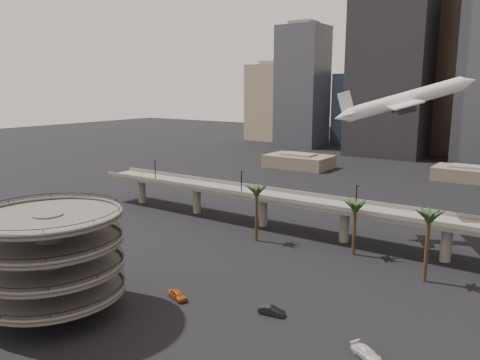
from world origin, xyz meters
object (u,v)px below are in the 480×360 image
Objects in this scene: car_a at (178,295)px; car_b at (272,311)px; parking_ramp at (51,254)px; overpass at (302,204)px; airborne_jet at (402,101)px; car_c at (366,353)px.

car_b is (15.94, 4.17, -0.05)m from car_a.
overpass is (13.00, 59.00, -2.50)m from parking_ramp.
car_a is 1.04× the size of car_b.
overpass is 4.35× the size of airborne_jet.
parking_ramp is at bearing 159.32° from car_a.
parking_ramp is 21.36m from car_a.
overpass reaches higher than car_b.
airborne_jet is 6.81× the size of car_a.
car_c is (32.30, 1.07, -0.06)m from car_a.
overpass is 44.75m from car_a.
car_b reaches higher than car_c.
airborne_jet is 7.07× the size of car_b.
airborne_jet is 6.28× the size of car_c.
car_a reaches higher than car_c.
car_c is at bearing -101.38° from airborne_jet.
overpass is 33.31m from airborne_jet.
car_a is at bearing 119.52° from car_c.
car_b is (28.46, 18.90, -9.14)m from parking_ramp.
car_b is at bearing -55.66° from car_a.
overpass is 29.65× the size of car_a.
car_a is at bearing 95.09° from car_b.
airborne_jet is at bearing 0.57° from car_a.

